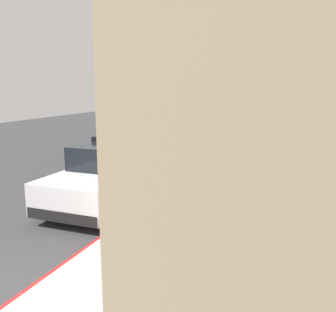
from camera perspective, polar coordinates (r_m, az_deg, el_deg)
name	(u,v)px	position (r m, az deg, el deg)	size (l,w,h in m)	color
ground_plane	(99,162)	(15.76, -10.60, -0.84)	(31.25, 60.00, 0.20)	#353538
sidewalk_pavement	(242,169)	(13.61, 11.43, -1.96)	(2.88, 60.00, 0.16)	#ADA89E
curb_painted_edge	(203,166)	(13.92, 5.41, -1.50)	(0.08, 60.00, 0.16)	maroon
police_cruiser	(117,173)	(10.02, -7.90, -2.56)	(1.94, 4.84, 1.68)	white
parked_car_silver_ahead	(208,131)	(19.12, 6.18, 3.87)	(1.94, 4.84, 1.56)	navy
fire_hydrant	(138,220)	(7.19, -4.61, -9.91)	(0.44, 0.40, 0.76)	#4C4C51
street_tree	(235,55)	(13.62, 10.29, 15.07)	(2.28, 2.28, 5.12)	brown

